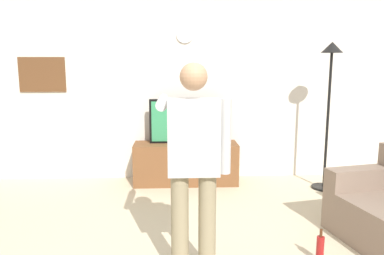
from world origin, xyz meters
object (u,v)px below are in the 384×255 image
(tv_stand, at_px, (186,163))
(beverage_bottle, at_px, (320,249))
(television, at_px, (186,121))
(floor_lamp, at_px, (330,86))
(framed_picture, at_px, (42,75))
(wall_clock, at_px, (185,34))
(person_standing_nearer_lamp, at_px, (193,159))

(tv_stand, height_order, beverage_bottle, tv_stand)
(television, relative_size, floor_lamp, 0.52)
(floor_lamp, distance_m, beverage_bottle, 2.44)
(beverage_bottle, bearing_deg, tv_stand, 116.12)
(framed_picture, xyz_separation_m, beverage_bottle, (3.14, -2.53, -1.43))
(beverage_bottle, bearing_deg, wall_clock, 113.46)
(framed_picture, height_order, person_standing_nearer_lamp, framed_picture)
(television, bearing_deg, floor_lamp, -11.23)
(wall_clock, relative_size, framed_picture, 0.37)
(framed_picture, distance_m, floor_lamp, 3.99)
(wall_clock, bearing_deg, beverage_bottle, -66.54)
(tv_stand, distance_m, person_standing_nearer_lamp, 2.46)
(floor_lamp, bearing_deg, framed_picture, 170.98)
(person_standing_nearer_lamp, bearing_deg, television, 89.81)
(floor_lamp, xyz_separation_m, person_standing_nearer_lamp, (-1.90, -2.04, -0.45))
(wall_clock, distance_m, floor_lamp, 2.11)
(television, height_order, person_standing_nearer_lamp, person_standing_nearer_lamp)
(television, distance_m, floor_lamp, 2.00)
(person_standing_nearer_lamp, height_order, beverage_bottle, person_standing_nearer_lamp)
(television, bearing_deg, beverage_bottle, -64.34)
(television, xyz_separation_m, framed_picture, (-2.04, 0.25, 0.65))
(person_standing_nearer_lamp, xyz_separation_m, beverage_bottle, (1.10, 0.14, -0.84))
(framed_picture, height_order, beverage_bottle, framed_picture)
(wall_clock, distance_m, framed_picture, 2.12)
(wall_clock, bearing_deg, framed_picture, 179.86)
(tv_stand, height_order, wall_clock, wall_clock)
(floor_lamp, height_order, person_standing_nearer_lamp, floor_lamp)
(television, distance_m, framed_picture, 2.16)
(tv_stand, relative_size, beverage_bottle, 4.88)
(television, distance_m, person_standing_nearer_lamp, 2.42)
(tv_stand, height_order, floor_lamp, floor_lamp)
(tv_stand, xyz_separation_m, framed_picture, (-2.04, 0.30, 1.25))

